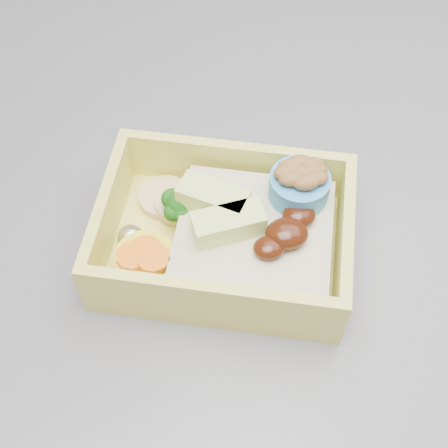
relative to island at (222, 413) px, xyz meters
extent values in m
plane|color=beige|center=(0.00, 0.10, -0.46)|extent=(3.50, 3.50, 0.00)
cube|color=brown|center=(0.00, 0.00, -0.02)|extent=(1.20, 0.80, 0.88)
cube|color=#36353A|center=(0.00, 0.00, 0.44)|extent=(1.24, 0.84, 0.04)
cube|color=#DED95B|center=(0.00, -0.02, 0.46)|extent=(0.22, 0.18, 0.01)
cube|color=#DED95B|center=(0.02, 0.04, 0.49)|extent=(0.18, 0.06, 0.05)
cube|color=#DED95B|center=(-0.02, -0.08, 0.49)|extent=(0.18, 0.06, 0.05)
cube|color=#DED95B|center=(0.09, -0.04, 0.49)|extent=(0.04, 0.12, 0.05)
cube|color=#DED95B|center=(-0.09, 0.00, 0.49)|extent=(0.04, 0.12, 0.05)
cube|color=tan|center=(0.02, -0.03, 0.48)|extent=(0.14, 0.13, 0.03)
ellipsoid|color=#341307|center=(0.04, -0.04, 0.50)|extent=(0.04, 0.03, 0.02)
ellipsoid|color=#341307|center=(0.06, -0.02, 0.50)|extent=(0.03, 0.03, 0.01)
ellipsoid|color=#341307|center=(0.03, -0.05, 0.50)|extent=(0.03, 0.02, 0.01)
cube|color=#D0EB7B|center=(0.00, -0.03, 0.51)|extent=(0.06, 0.03, 0.02)
cube|color=#D0EB7B|center=(-0.01, 0.00, 0.51)|extent=(0.06, 0.05, 0.02)
cylinder|color=#76A75A|center=(-0.03, 0.00, 0.48)|extent=(0.01, 0.01, 0.02)
sphere|color=#175613|center=(-0.03, 0.00, 0.49)|extent=(0.02, 0.02, 0.02)
sphere|color=#175613|center=(-0.02, 0.00, 0.49)|extent=(0.02, 0.02, 0.02)
sphere|color=#175613|center=(-0.04, 0.01, 0.49)|extent=(0.02, 0.02, 0.02)
sphere|color=#175613|center=(-0.03, -0.01, 0.49)|extent=(0.01, 0.01, 0.01)
sphere|color=#175613|center=(-0.04, 0.00, 0.49)|extent=(0.01, 0.01, 0.01)
sphere|color=#175613|center=(-0.03, 0.01, 0.49)|extent=(0.01, 0.01, 0.01)
cylinder|color=yellow|center=(-0.06, -0.04, 0.48)|extent=(0.05, 0.05, 0.02)
cylinder|color=orange|center=(-0.06, -0.03, 0.49)|extent=(0.02, 0.02, 0.00)
cylinder|color=orange|center=(-0.07, -0.04, 0.49)|extent=(0.02, 0.02, 0.00)
cylinder|color=orange|center=(-0.05, -0.04, 0.49)|extent=(0.02, 0.02, 0.00)
cylinder|color=#D5B07B|center=(-0.04, 0.03, 0.47)|extent=(0.04, 0.04, 0.01)
cylinder|color=#D5B07B|center=(-0.03, 0.02, 0.48)|extent=(0.04, 0.04, 0.01)
ellipsoid|color=silver|center=(-0.01, 0.03, 0.48)|extent=(0.02, 0.02, 0.02)
ellipsoid|color=silver|center=(-0.07, -0.01, 0.48)|extent=(0.02, 0.02, 0.02)
cylinder|color=#3E90D3|center=(0.06, 0.00, 0.51)|extent=(0.05, 0.05, 0.02)
ellipsoid|color=brown|center=(0.06, 0.00, 0.52)|extent=(0.02, 0.02, 0.01)
ellipsoid|color=brown|center=(0.07, 0.00, 0.52)|extent=(0.02, 0.02, 0.01)
ellipsoid|color=brown|center=(0.05, 0.01, 0.52)|extent=(0.02, 0.02, 0.01)
ellipsoid|color=brown|center=(0.06, -0.01, 0.52)|extent=(0.02, 0.02, 0.01)
ellipsoid|color=brown|center=(0.05, -0.01, 0.52)|extent=(0.02, 0.02, 0.01)
ellipsoid|color=brown|center=(0.07, -0.01, 0.52)|extent=(0.02, 0.02, 0.01)
ellipsoid|color=brown|center=(0.06, 0.01, 0.52)|extent=(0.02, 0.02, 0.01)
ellipsoid|color=brown|center=(0.07, 0.01, 0.52)|extent=(0.02, 0.02, 0.01)
ellipsoid|color=brown|center=(0.05, 0.00, 0.52)|extent=(0.02, 0.02, 0.01)
camera|label=1|loc=(-0.03, -0.29, 0.87)|focal=50.00mm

